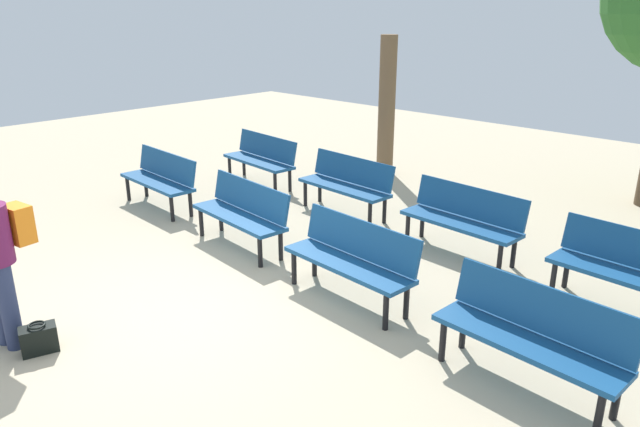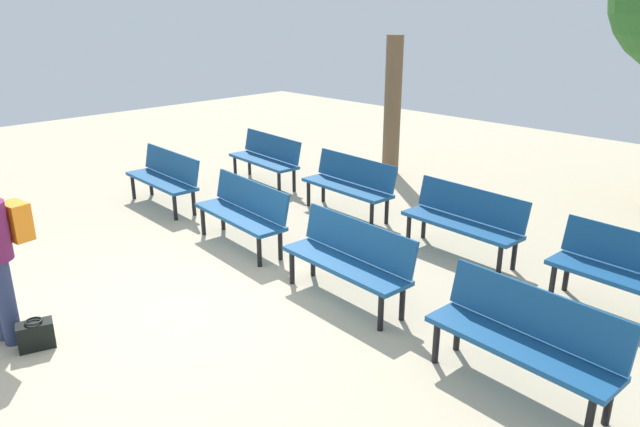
{
  "view_description": "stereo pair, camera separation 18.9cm",
  "coord_description": "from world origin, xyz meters",
  "px_view_note": "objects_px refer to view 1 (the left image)",
  "views": [
    {
      "loc": [
        4.91,
        -2.91,
        3.06
      ],
      "look_at": [
        0.0,
        2.19,
        0.55
      ],
      "focal_mm": 33.03,
      "sensor_mm": 36.0,
      "label": 1
    },
    {
      "loc": [
        5.05,
        -2.78,
        3.06
      ],
      "look_at": [
        0.0,
        2.19,
        0.55
      ],
      "focal_mm": 33.03,
      "sensor_mm": 36.0,
      "label": 2
    }
  ],
  "objects_px": {
    "bench_r0_c3": "(532,332)",
    "bench_r1_c1": "(347,182)",
    "handbag": "(39,339)",
    "bench_r1_c3": "(633,268)",
    "bench_r1_c2": "(463,217)",
    "tree_2": "(387,106)",
    "bench_r1_c0": "(262,157)",
    "bench_r0_c2": "(352,256)",
    "bench_r0_c0": "(161,177)",
    "bench_r0_c1": "(243,210)"
  },
  "relations": [
    {
      "from": "bench_r0_c0",
      "to": "tree_2",
      "type": "bearing_deg",
      "value": 74.79
    },
    {
      "from": "bench_r1_c0",
      "to": "handbag",
      "type": "xyz_separation_m",
      "value": [
        2.68,
        -5.05,
        -0.37
      ]
    },
    {
      "from": "bench_r1_c3",
      "to": "bench_r0_c1",
      "type": "bearing_deg",
      "value": -156.2
    },
    {
      "from": "bench_r1_c3",
      "to": "tree_2",
      "type": "relative_size",
      "value": 0.63
    },
    {
      "from": "bench_r0_c0",
      "to": "bench_r1_c1",
      "type": "height_order",
      "value": "same"
    },
    {
      "from": "bench_r0_c3",
      "to": "bench_r1_c3",
      "type": "distance_m",
      "value": 1.94
    },
    {
      "from": "bench_r1_c2",
      "to": "tree_2",
      "type": "bearing_deg",
      "value": 145.67
    },
    {
      "from": "bench_r1_c3",
      "to": "tree_2",
      "type": "distance_m",
      "value": 5.86
    },
    {
      "from": "bench_r0_c3",
      "to": "bench_r1_c3",
      "type": "xyz_separation_m",
      "value": [
        0.18,
        1.94,
        0.0
      ]
    },
    {
      "from": "bench_r1_c1",
      "to": "bench_r1_c2",
      "type": "height_order",
      "value": "same"
    },
    {
      "from": "bench_r0_c0",
      "to": "bench_r1_c2",
      "type": "bearing_deg",
      "value": 23.29
    },
    {
      "from": "bench_r0_c2",
      "to": "bench_r0_c1",
      "type": "bearing_deg",
      "value": 179.63
    },
    {
      "from": "bench_r0_c3",
      "to": "handbag",
      "type": "relative_size",
      "value": 4.52
    },
    {
      "from": "bench_r0_c3",
      "to": "bench_r1_c1",
      "type": "xyz_separation_m",
      "value": [
        -4.02,
        2.24,
        0.0
      ]
    },
    {
      "from": "bench_r1_c1",
      "to": "bench_r1_c3",
      "type": "xyz_separation_m",
      "value": [
        4.2,
        -0.3,
        0.0
      ]
    },
    {
      "from": "bench_r0_c3",
      "to": "bench_r1_c1",
      "type": "height_order",
      "value": "same"
    },
    {
      "from": "bench_r1_c0",
      "to": "bench_r0_c2",
      "type": "bearing_deg",
      "value": -23.83
    },
    {
      "from": "bench_r1_c0",
      "to": "bench_r1_c3",
      "type": "distance_m",
      "value": 6.38
    },
    {
      "from": "bench_r1_c1",
      "to": "handbag",
      "type": "distance_m",
      "value": 4.96
    },
    {
      "from": "bench_r0_c0",
      "to": "bench_r0_c3",
      "type": "relative_size",
      "value": 1.0
    },
    {
      "from": "bench_r1_c3",
      "to": "handbag",
      "type": "distance_m",
      "value": 5.91
    },
    {
      "from": "bench_r0_c3",
      "to": "tree_2",
      "type": "distance_m",
      "value": 6.79
    },
    {
      "from": "bench_r0_c2",
      "to": "bench_r1_c0",
      "type": "bearing_deg",
      "value": 154.66
    },
    {
      "from": "bench_r1_c2",
      "to": "tree_2",
      "type": "height_order",
      "value": "tree_2"
    },
    {
      "from": "bench_r1_c0",
      "to": "handbag",
      "type": "bearing_deg",
      "value": -57.32
    },
    {
      "from": "bench_r0_c1",
      "to": "handbag",
      "type": "distance_m",
      "value": 3.05
    },
    {
      "from": "bench_r1_c3",
      "to": "handbag",
      "type": "xyz_separation_m",
      "value": [
        -3.68,
        -4.61,
        -0.37
      ]
    },
    {
      "from": "bench_r1_c2",
      "to": "tree_2",
      "type": "relative_size",
      "value": 0.63
    },
    {
      "from": "bench_r0_c2",
      "to": "bench_r1_c0",
      "type": "distance_m",
      "value": 4.64
    },
    {
      "from": "bench_r1_c2",
      "to": "bench_r1_c3",
      "type": "distance_m",
      "value": 2.09
    },
    {
      "from": "bench_r1_c1",
      "to": "handbag",
      "type": "relative_size",
      "value": 4.51
    },
    {
      "from": "bench_r1_c3",
      "to": "bench_r1_c2",
      "type": "bearing_deg",
      "value": 178.41
    },
    {
      "from": "bench_r1_c2",
      "to": "tree_2",
      "type": "distance_m",
      "value": 4.02
    },
    {
      "from": "bench_r0_c3",
      "to": "bench_r1_c2",
      "type": "height_order",
      "value": "same"
    },
    {
      "from": "bench_r0_c2",
      "to": "bench_r1_c1",
      "type": "bearing_deg",
      "value": 135.79
    },
    {
      "from": "bench_r1_c2",
      "to": "handbag",
      "type": "bearing_deg",
      "value": -105.39
    },
    {
      "from": "bench_r0_c2",
      "to": "bench_r0_c3",
      "type": "height_order",
      "value": "same"
    },
    {
      "from": "bench_r1_c0",
      "to": "bench_r1_c2",
      "type": "bearing_deg",
      "value": 1.06
    },
    {
      "from": "bench_r0_c2",
      "to": "handbag",
      "type": "height_order",
      "value": "bench_r0_c2"
    },
    {
      "from": "bench_r0_c1",
      "to": "bench_r1_c2",
      "type": "bearing_deg",
      "value": 44.01
    },
    {
      "from": "bench_r0_c1",
      "to": "bench_r1_c2",
      "type": "xyz_separation_m",
      "value": [
        2.23,
        1.82,
        0.0
      ]
    },
    {
      "from": "bench_r0_c3",
      "to": "bench_r1_c3",
      "type": "relative_size",
      "value": 1.0
    },
    {
      "from": "tree_2",
      "to": "bench_r1_c0",
      "type": "bearing_deg",
      "value": -118.28
    },
    {
      "from": "bench_r0_c0",
      "to": "tree_2",
      "type": "distance_m",
      "value": 4.36
    },
    {
      "from": "bench_r0_c0",
      "to": "bench_r0_c1",
      "type": "bearing_deg",
      "value": -0.88
    },
    {
      "from": "bench_r0_c3",
      "to": "bench_r1_c2",
      "type": "xyz_separation_m",
      "value": [
        -1.9,
        2.1,
        0.0
      ]
    },
    {
      "from": "bench_r0_c3",
      "to": "tree_2",
      "type": "relative_size",
      "value": 0.63
    },
    {
      "from": "bench_r1_c1",
      "to": "bench_r0_c1",
      "type": "bearing_deg",
      "value": -90.27
    },
    {
      "from": "bench_r0_c2",
      "to": "bench_r1_c0",
      "type": "xyz_separation_m",
      "value": [
        -4.07,
        2.22,
        0.0
      ]
    },
    {
      "from": "bench_r0_c0",
      "to": "bench_r0_c1",
      "type": "height_order",
      "value": "same"
    }
  ]
}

